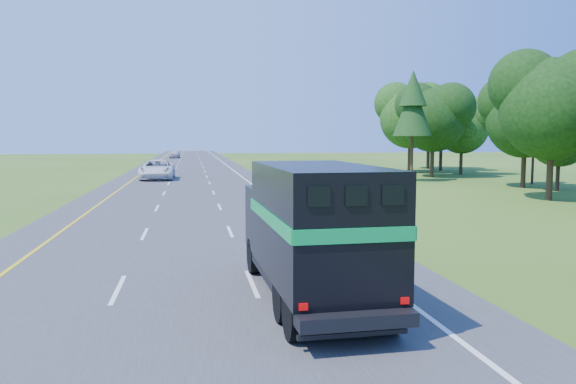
{
  "coord_description": "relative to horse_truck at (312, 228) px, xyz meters",
  "views": [
    {
      "loc": [
        0.18,
        -4.49,
        4.14
      ],
      "look_at": [
        4.58,
        20.9,
        1.66
      ],
      "focal_mm": 35.0,
      "sensor_mm": 36.0,
      "label": 1
    }
  ],
  "objects": [
    {
      "name": "far_car",
      "position": [
        -6.23,
        104.34,
        -0.99
      ],
      "size": [
        2.28,
        5.11,
        1.71
      ],
      "primitive_type": "imported",
      "rotation": [
        0.0,
        0.0,
        -0.05
      ],
      "color": "#B8B7BF",
      "rests_on": "road"
    },
    {
      "name": "horse_truck",
      "position": [
        0.0,
        0.0,
        0.0
      ],
      "size": [
        2.66,
        7.87,
        3.45
      ],
      "rotation": [
        0.0,
        0.0,
        0.03
      ],
      "color": "black",
      "rests_on": "road"
    },
    {
      "name": "white_suv",
      "position": [
        -6.27,
        43.62,
        -0.87
      ],
      "size": [
        3.33,
        7.07,
        1.95
      ],
      "primitive_type": "imported",
      "rotation": [
        0.0,
        0.0,
        -0.01
      ],
      "color": "silver",
      "rests_on": "road"
    },
    {
      "name": "tree_wall_right",
      "position": [
        22.85,
        20.9,
        4.11
      ],
      "size": [
        16.0,
        100.0,
        12.0
      ],
      "primitive_type": null,
      "color": "black",
      "rests_on": "ground"
    },
    {
      "name": "road",
      "position": [
        -3.15,
        40.9,
        -1.87
      ],
      "size": [
        15.0,
        260.0,
        0.04
      ],
      "primitive_type": "cube",
      "color": "#38383A",
      "rests_on": "ground"
    },
    {
      "name": "delineator",
      "position": [
        6.32,
        12.9,
        -1.23
      ],
      "size": [
        0.1,
        0.06,
        1.22
      ],
      "color": "#D7630B",
      "rests_on": "ground"
    },
    {
      "name": "lane_markings",
      "position": [
        -3.15,
        40.9,
        -1.84
      ],
      "size": [
        11.15,
        260.0,
        0.01
      ],
      "color": "yellow",
      "rests_on": "road"
    }
  ]
}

